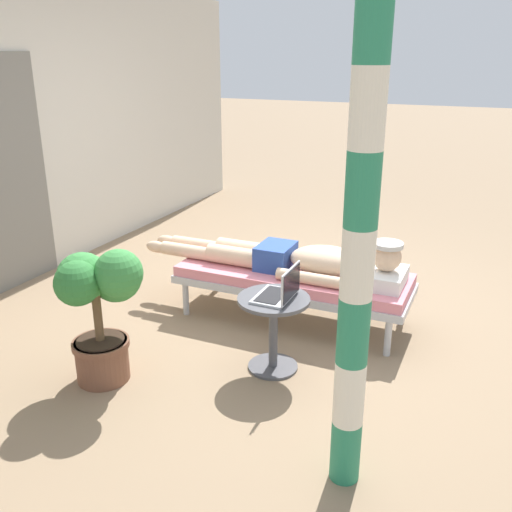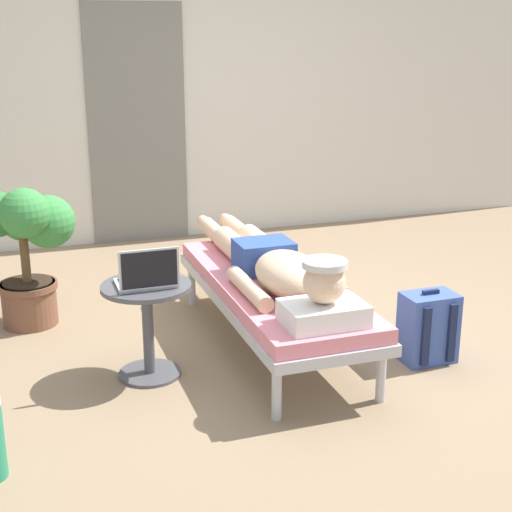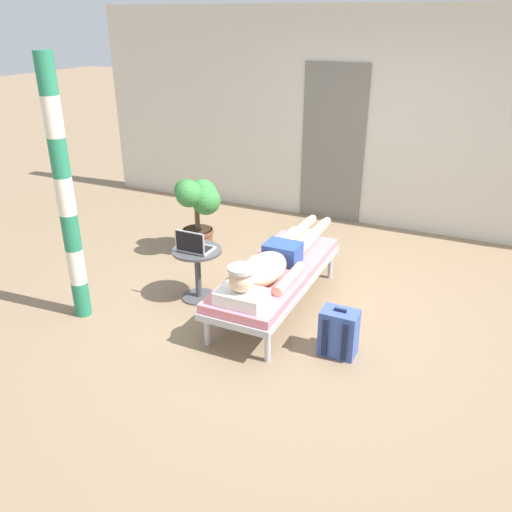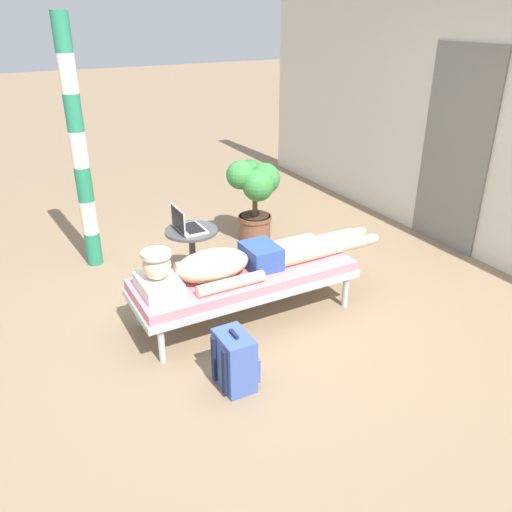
% 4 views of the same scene
% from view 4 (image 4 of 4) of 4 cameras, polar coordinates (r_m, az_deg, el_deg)
% --- Properties ---
extents(ground_plane, '(40.00, 40.00, 0.00)m').
position_cam_4_polar(ground_plane, '(4.35, 0.46, -7.07)').
color(ground_plane, '#8C7256').
extents(house_wall_back, '(7.60, 0.20, 2.70)m').
position_cam_4_polar(house_wall_back, '(5.61, 24.47, 13.15)').
color(house_wall_back, beige).
rests_on(house_wall_back, ground).
extents(house_door_panel, '(0.84, 0.03, 2.04)m').
position_cam_4_polar(house_door_panel, '(5.78, 20.89, 10.67)').
color(house_door_panel, slate).
rests_on(house_door_panel, ground).
extents(lounge_chair, '(0.66, 1.85, 0.42)m').
position_cam_4_polar(lounge_chair, '(4.26, -1.23, -2.46)').
color(lounge_chair, '#B7B7BC').
rests_on(lounge_chair, ground).
extents(person_reclining, '(0.53, 2.17, 0.33)m').
position_cam_4_polar(person_reclining, '(4.16, -1.86, -0.51)').
color(person_reclining, white).
rests_on(person_reclining, lounge_chair).
extents(side_table, '(0.48, 0.48, 0.52)m').
position_cam_4_polar(side_table, '(4.83, -6.97, 1.03)').
color(side_table, '#4C4C51').
rests_on(side_table, ground).
extents(laptop, '(0.31, 0.24, 0.23)m').
position_cam_4_polar(laptop, '(4.72, -7.69, 3.40)').
color(laptop, silver).
rests_on(laptop, side_table).
extents(backpack, '(0.30, 0.26, 0.42)m').
position_cam_4_polar(backpack, '(3.58, -2.31, -11.34)').
color(backpack, '#3F59A5').
rests_on(backpack, ground).
extents(potted_plant, '(0.59, 0.60, 0.92)m').
position_cam_4_polar(potted_plant, '(5.59, -0.13, 7.14)').
color(potted_plant, brown).
rests_on(potted_plant, ground).
extents(porch_post, '(0.15, 0.15, 2.32)m').
position_cam_4_polar(porch_post, '(5.14, -18.74, 10.93)').
color(porch_post, '#267F59').
rests_on(porch_post, ground).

